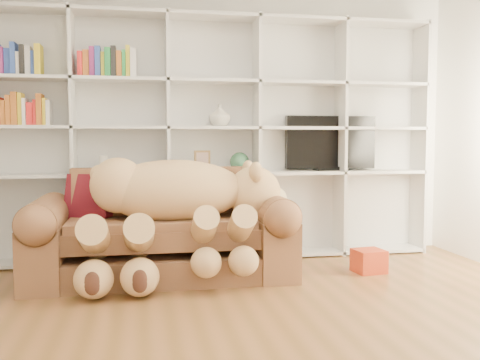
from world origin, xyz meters
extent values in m
plane|color=brown|center=(0.00, 0.00, 0.00)|extent=(5.00, 5.00, 0.00)
cube|color=white|center=(0.00, 2.50, 1.35)|extent=(5.00, 0.02, 2.70)
cube|color=silver|center=(0.00, 2.46, 1.20)|extent=(4.40, 0.03, 2.40)
cube|color=silver|center=(-1.32, 2.30, 1.20)|extent=(0.03, 0.35, 2.40)
cube|color=silver|center=(-0.44, 2.30, 1.20)|extent=(0.03, 0.35, 2.40)
cube|color=silver|center=(0.44, 2.30, 1.20)|extent=(0.03, 0.35, 2.40)
cube|color=silver|center=(1.32, 2.30, 1.20)|extent=(0.03, 0.35, 2.40)
cube|color=silver|center=(2.20, 2.30, 1.20)|extent=(0.03, 0.35, 2.40)
cube|color=silver|center=(0.00, 2.30, 0.03)|extent=(4.40, 0.35, 0.03)
cube|color=silver|center=(0.00, 2.30, 0.85)|extent=(4.40, 0.35, 0.03)
cube|color=silver|center=(0.00, 2.30, 1.30)|extent=(4.40, 0.35, 0.03)
cube|color=silver|center=(0.00, 2.30, 1.75)|extent=(4.40, 0.35, 0.03)
cube|color=silver|center=(0.00, 2.30, 2.37)|extent=(4.40, 0.35, 0.03)
cube|color=brown|center=(-0.53, 1.63, 0.11)|extent=(2.11, 0.85, 0.22)
cube|color=brown|center=(-0.53, 1.61, 0.44)|extent=(1.57, 0.70, 0.30)
cube|color=brown|center=(-0.53, 2.01, 0.65)|extent=(1.57, 0.20, 0.55)
cube|color=brown|center=(-1.48, 1.63, 0.28)|extent=(0.32, 0.95, 0.55)
cube|color=brown|center=(0.41, 1.63, 0.28)|extent=(0.32, 0.95, 0.55)
cylinder|color=brown|center=(-1.48, 1.63, 0.55)|extent=(0.32, 0.90, 0.32)
cylinder|color=brown|center=(0.41, 1.63, 0.55)|extent=(0.32, 0.90, 0.32)
ellipsoid|color=tan|center=(-0.43, 1.58, 0.76)|extent=(1.21, 0.59, 0.52)
sphere|color=tan|center=(-0.89, 1.58, 0.81)|extent=(0.46, 0.46, 0.46)
sphere|color=tan|center=(0.26, 1.58, 0.72)|extent=(0.46, 0.46, 0.46)
sphere|color=beige|center=(0.44, 1.58, 0.66)|extent=(0.23, 0.23, 0.23)
sphere|color=#3A1E15|center=(0.53, 1.58, 0.65)|extent=(0.07, 0.07, 0.07)
ellipsoid|color=tan|center=(0.24, 1.42, 0.91)|extent=(0.11, 0.18, 0.18)
ellipsoid|color=tan|center=(0.24, 1.74, 0.91)|extent=(0.11, 0.18, 0.18)
sphere|color=tan|center=(-1.04, 1.58, 0.90)|extent=(0.16, 0.16, 0.16)
cylinder|color=tan|center=(-0.22, 1.26, 0.47)|extent=(0.20, 0.56, 0.41)
cylinder|color=tan|center=(0.07, 1.26, 0.47)|extent=(0.20, 0.56, 0.41)
cylinder|color=tan|center=(-1.06, 1.26, 0.43)|extent=(0.23, 0.65, 0.47)
cylinder|color=tan|center=(-0.72, 1.26, 0.43)|extent=(0.23, 0.65, 0.47)
sphere|color=tan|center=(-0.22, 1.08, 0.24)|extent=(0.24, 0.24, 0.24)
sphere|color=tan|center=(0.07, 1.08, 0.24)|extent=(0.24, 0.24, 0.24)
sphere|color=tan|center=(-1.06, 1.08, 0.16)|extent=(0.29, 0.29, 0.29)
sphere|color=tan|center=(-0.72, 1.08, 0.16)|extent=(0.29, 0.29, 0.29)
cube|color=#58100F|center=(-1.14, 1.83, 0.68)|extent=(0.46, 0.38, 0.43)
cube|color=#AE3317|center=(1.29, 1.49, 0.10)|extent=(0.28, 0.27, 0.20)
cube|color=black|center=(1.23, 2.35, 1.16)|extent=(0.95, 0.08, 0.54)
cube|color=black|center=(1.23, 2.35, 0.89)|extent=(0.32, 0.18, 0.04)
cube|color=brown|center=(-0.11, 2.30, 0.98)|extent=(0.16, 0.06, 0.20)
sphere|color=#305F40|center=(0.27, 2.30, 0.96)|extent=(0.19, 0.19, 0.19)
cylinder|color=silver|center=(-1.05, 2.30, 0.95)|extent=(0.10, 0.10, 0.17)
cylinder|color=silver|center=(-0.85, 2.30, 0.92)|extent=(0.09, 0.09, 0.12)
sphere|color=white|center=(-0.60, 2.30, 0.92)|extent=(0.10, 0.10, 0.10)
imported|color=beige|center=(0.07, 2.30, 1.42)|extent=(0.24, 0.24, 0.22)
camera|label=1|loc=(-0.70, -2.92, 1.19)|focal=40.00mm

